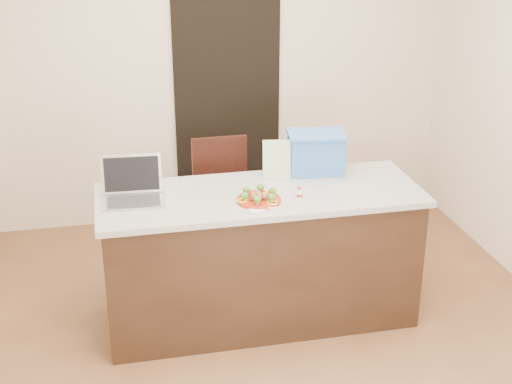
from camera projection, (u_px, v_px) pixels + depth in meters
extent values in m
plane|color=brown|center=(268.00, 337.00, 4.64)|extent=(4.00, 4.00, 0.00)
plane|color=beige|center=(215.00, 65.00, 5.93)|extent=(4.00, 0.00, 4.00)
plane|color=beige|center=(410.00, 331.00, 2.32)|extent=(4.00, 0.00, 4.00)
cube|color=black|center=(228.00, 106.00, 6.06)|extent=(0.90, 0.02, 2.00)
cube|color=black|center=(260.00, 259.00, 4.70)|extent=(2.00, 0.70, 0.88)
cube|color=beige|center=(260.00, 195.00, 4.52)|extent=(2.06, 0.76, 0.04)
cylinder|color=maroon|center=(259.00, 200.00, 4.38)|extent=(0.28, 0.28, 0.02)
torus|color=maroon|center=(259.00, 199.00, 4.38)|extent=(0.27, 0.27, 0.01)
sphere|color=brown|center=(259.00, 196.00, 4.37)|extent=(0.04, 0.04, 0.04)
sphere|color=brown|center=(258.00, 193.00, 4.40)|extent=(0.04, 0.04, 0.04)
sphere|color=brown|center=(254.00, 195.00, 4.38)|extent=(0.04, 0.04, 0.04)
sphere|color=brown|center=(254.00, 197.00, 4.35)|extent=(0.04, 0.04, 0.04)
sphere|color=brown|center=(259.00, 198.00, 4.33)|extent=(0.04, 0.04, 0.04)
sphere|color=brown|center=(264.00, 197.00, 4.35)|extent=(0.04, 0.04, 0.04)
ellipsoid|color=#265316|center=(273.00, 191.00, 4.40)|extent=(0.05, 0.05, 0.04)
ellipsoid|color=#265316|center=(260.00, 187.00, 4.45)|extent=(0.05, 0.05, 0.04)
ellipsoid|color=#265316|center=(247.00, 190.00, 4.41)|extent=(0.05, 0.05, 0.04)
ellipsoid|color=#265316|center=(245.00, 196.00, 4.33)|extent=(0.05, 0.05, 0.04)
ellipsoid|color=#265316|center=(257.00, 199.00, 4.27)|extent=(0.05, 0.05, 0.04)
ellipsoid|color=#265316|center=(271.00, 197.00, 4.31)|extent=(0.05, 0.05, 0.04)
torus|color=yellow|center=(262.00, 192.00, 4.47)|extent=(0.07, 0.07, 0.01)
torus|color=yellow|center=(242.00, 200.00, 4.34)|extent=(0.07, 0.07, 0.01)
torus|color=yellow|center=(272.00, 203.00, 4.31)|extent=(0.07, 0.07, 0.01)
cube|color=white|center=(259.00, 205.00, 4.32)|extent=(0.19, 0.19, 0.01)
cube|color=#ADAEB2|center=(256.00, 205.00, 4.30)|extent=(0.02, 0.12, 0.00)
cube|color=#ADAEB2|center=(254.00, 201.00, 4.36)|extent=(0.04, 0.05, 0.00)
cube|color=silver|center=(265.00, 206.00, 4.29)|extent=(0.06, 0.08, 0.01)
cube|color=#ADAEB2|center=(262.00, 200.00, 4.37)|extent=(0.07, 0.10, 0.00)
cylinder|color=silver|center=(299.00, 195.00, 4.41)|extent=(0.03, 0.03, 0.05)
cylinder|color=silver|center=(300.00, 190.00, 4.39)|extent=(0.02, 0.02, 0.01)
cylinder|color=#B51513|center=(300.00, 188.00, 4.39)|extent=(0.03, 0.03, 0.01)
cylinder|color=#B51513|center=(299.00, 195.00, 4.41)|extent=(0.03, 0.03, 0.02)
cube|color=#ABABB0|center=(134.00, 201.00, 4.36)|extent=(0.39, 0.28, 0.02)
cube|color=#ABABB0|center=(131.00, 174.00, 4.43)|extent=(0.37, 0.09, 0.24)
cube|color=black|center=(131.00, 174.00, 4.42)|extent=(0.34, 0.07, 0.21)
cube|color=#252527|center=(134.00, 200.00, 4.35)|extent=(0.33, 0.20, 0.00)
cube|color=silver|center=(277.00, 160.00, 4.69)|extent=(0.19, 0.07, 0.26)
cube|color=#2E5FA8|center=(316.00, 154.00, 4.80)|extent=(0.39, 0.30, 0.25)
cube|color=#2E5FA8|center=(316.00, 135.00, 4.75)|extent=(0.41, 0.32, 0.02)
cube|color=black|center=(225.00, 208.00, 5.43)|extent=(0.43, 0.43, 0.04)
cube|color=black|center=(220.00, 167.00, 5.50)|extent=(0.43, 0.05, 0.49)
cylinder|color=black|center=(205.00, 248.00, 5.31)|extent=(0.04, 0.04, 0.46)
cylinder|color=black|center=(253.00, 243.00, 5.39)|extent=(0.04, 0.04, 0.46)
cylinder|color=black|center=(198.00, 227.00, 5.64)|extent=(0.04, 0.04, 0.46)
cylinder|color=black|center=(244.00, 223.00, 5.71)|extent=(0.04, 0.04, 0.46)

